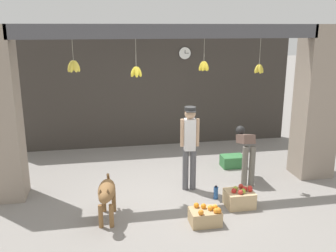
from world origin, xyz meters
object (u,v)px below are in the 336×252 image
shopkeeper (190,142)px  water_bottle (216,193)px  dog (107,193)px  wall_clock (185,53)px  worker_stooping (246,149)px  fruit_crate_oranges (206,216)px  produce_box_green (232,161)px  fruit_crate_apples (240,198)px

shopkeeper → water_bottle: (0.37, -0.48, -0.80)m
dog → wall_clock: wall_clock is taller
worker_stooping → dog: bearing=-153.7°
shopkeeper → fruit_crate_oranges: size_ratio=3.39×
produce_box_green → wall_clock: wall_clock is taller
wall_clock → water_bottle: bearing=-93.0°
dog → worker_stooping: worker_stooping is taller
dog → wall_clock: bearing=157.0°
fruit_crate_oranges → produce_box_green: fruit_crate_oranges is taller
produce_box_green → wall_clock: bearing=109.9°
fruit_crate_apples → produce_box_green: (0.52, 1.77, -0.03)m
wall_clock → fruit_crate_oranges: bearing=-98.3°
water_bottle → fruit_crate_oranges: bearing=-117.6°
fruit_crate_apples → water_bottle: bearing=131.8°
dog → shopkeeper: size_ratio=0.61×
fruit_crate_apples → water_bottle: (-0.31, 0.34, -0.04)m
water_bottle → produce_box_green: bearing=60.0°
fruit_crate_apples → produce_box_green: bearing=73.6°
shopkeeper → fruit_crate_apples: size_ratio=3.39×
fruit_crate_apples → produce_box_green: fruit_crate_apples is taller
worker_stooping → water_bottle: bearing=-136.0°
worker_stooping → fruit_crate_oranges: 1.96m
produce_box_green → fruit_crate_oranges: bearing=-119.2°
produce_box_green → water_bottle: size_ratio=1.96×
shopkeeper → fruit_crate_oranges: shopkeeper is taller
worker_stooping → wall_clock: (-0.61, 2.62, 1.64)m
shopkeeper → produce_box_green: 1.72m
dog → worker_stooping: (2.68, 1.05, 0.21)m
fruit_crate_oranges → produce_box_green: (1.25, 2.24, -0.01)m
fruit_crate_oranges → water_bottle: fruit_crate_oranges is taller
shopkeeper → fruit_crate_apples: 1.31m
dog → water_bottle: 1.97m
fruit_crate_oranges → wall_clock: size_ratio=1.52×
fruit_crate_oranges → shopkeeper: bearing=87.6°
dog → fruit_crate_oranges: size_ratio=2.08×
dog → worker_stooping: size_ratio=0.95×
fruit_crate_oranges → wall_clock: bearing=81.7°
fruit_crate_apples → worker_stooping: bearing=64.0°
water_bottle → dog: bearing=-167.7°
dog → shopkeeper: shopkeeper is taller
fruit_crate_oranges → wall_clock: wall_clock is taller
shopkeeper → fruit_crate_apples: (0.67, -0.82, -0.76)m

